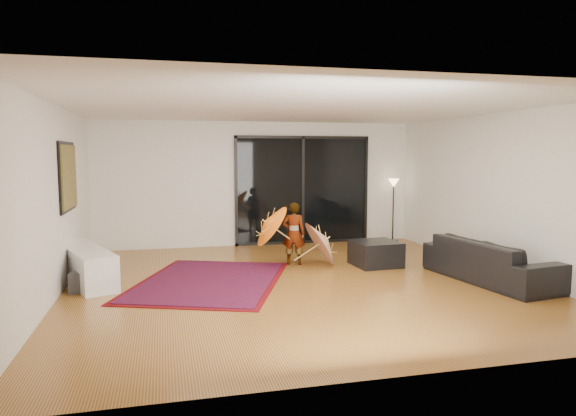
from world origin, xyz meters
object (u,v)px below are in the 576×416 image
object	(u,v)px
media_console	(85,265)
child	(294,233)
sofa	(490,260)
ottoman	(376,253)

from	to	relation	value
media_console	child	world-z (taller)	child
sofa	ottoman	distance (m)	1.98
ottoman	child	size ratio (longest dim) A/B	0.68
child	sofa	bearing A→B (deg)	162.46
sofa	child	size ratio (longest dim) A/B	2.00
media_console	sofa	xyz separation A→B (m)	(6.20, -1.46, 0.06)
media_console	sofa	size ratio (longest dim) A/B	0.86
ottoman	child	bearing A→B (deg)	162.73
media_console	child	bearing A→B (deg)	-13.71
media_console	child	distance (m)	3.54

